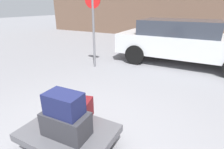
{
  "coord_description": "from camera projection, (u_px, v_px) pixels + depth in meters",
  "views": [
    {
      "loc": [
        1.37,
        -1.38,
        1.82
      ],
      "look_at": [
        0.0,
        1.2,
        0.69
      ],
      "focal_mm": 28.32,
      "sensor_mm": 36.0,
      "label": 1
    }
  ],
  "objects": [
    {
      "name": "duffel_bag_charcoal_front_right",
      "position": [
        66.0,
        124.0,
        2.14
      ],
      "size": [
        0.58,
        0.34,
        0.3
      ],
      "primitive_type": "cube",
      "rotation": [
        0.0,
        0.0,
        0.04
      ],
      "color": "#2D2D33",
      "rests_on": "luggage_cart"
    },
    {
      "name": "luggage_cart",
      "position": [
        69.0,
        134.0,
        2.3
      ],
      "size": [
        1.16,
        0.84,
        0.34
      ],
      "color": "#4C4C51",
      "rests_on": "ground_plane"
    },
    {
      "name": "parked_car",
      "position": [
        183.0,
        41.0,
        5.84
      ],
      "size": [
        4.3,
        1.93,
        1.42
      ],
      "color": "silver",
      "rests_on": "ground_plane"
    },
    {
      "name": "duffel_bag_navy_topmost_pile",
      "position": [
        64.0,
        104.0,
        2.04
      ],
      "size": [
        0.44,
        0.28,
        0.26
      ],
      "primitive_type": "cube",
      "rotation": [
        0.0,
        0.0,
        0.03
      ],
      "color": "#191E47",
      "rests_on": "duffel_bag_charcoal_front_right"
    },
    {
      "name": "no_parking_sign",
      "position": [
        93.0,
        22.0,
        5.2
      ],
      "size": [
        0.5,
        0.07,
        2.26
      ],
      "color": "slate",
      "rests_on": "ground_plane"
    },
    {
      "name": "duffel_bag_maroon_stacked_top",
      "position": [
        69.0,
        107.0,
        2.51
      ],
      "size": [
        0.7,
        0.43,
        0.29
      ],
      "primitive_type": "cube",
      "rotation": [
        0.0,
        0.0,
        0.25
      ],
      "color": "maroon",
      "rests_on": "luggage_cart"
    }
  ]
}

